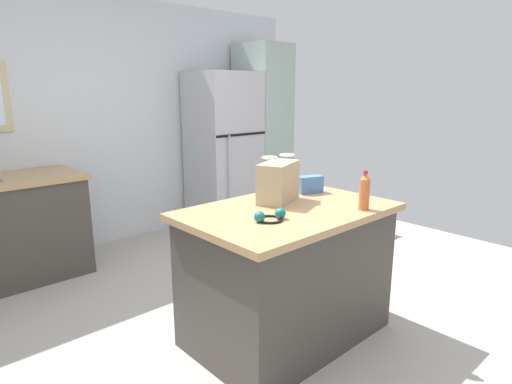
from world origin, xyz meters
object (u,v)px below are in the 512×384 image
object	(u,v)px
refrigerator	(224,151)
bottle	(364,192)
ear_defenders	(270,217)
tall_cabinet	(263,133)
shopping_bag	(278,182)
kitchen_island	(287,273)
small_box	(310,184)

from	to	relation	value
refrigerator	bottle	bearing A→B (deg)	-109.45
refrigerator	ear_defenders	size ratio (longest dim) A/B	9.16
tall_cabinet	bottle	world-z (taller)	tall_cabinet
refrigerator	shopping_bag	distance (m)	2.33
refrigerator	shopping_bag	xyz separation A→B (m)	(-1.14, -2.02, 0.12)
shopping_bag	kitchen_island	bearing A→B (deg)	-112.70
small_box	tall_cabinet	bearing A→B (deg)	54.58
refrigerator	bottle	world-z (taller)	refrigerator
small_box	shopping_bag	bearing A→B (deg)	-176.78
refrigerator	tall_cabinet	distance (m)	0.65
shopping_bag	bottle	world-z (taller)	shopping_bag
ear_defenders	tall_cabinet	bearing A→B (deg)	47.45
bottle	ear_defenders	bearing A→B (deg)	158.84
tall_cabinet	shopping_bag	xyz separation A→B (m)	(-1.77, -2.02, -0.05)
shopping_bag	bottle	bearing A→B (deg)	-62.91
small_box	ear_defenders	distance (m)	0.73
refrigerator	bottle	size ratio (longest dim) A/B	7.29
tall_cabinet	ear_defenders	xyz separation A→B (m)	(-2.10, -2.29, -0.17)
tall_cabinet	small_box	distance (m)	2.46
bottle	kitchen_island	bearing A→B (deg)	133.30
tall_cabinet	small_box	size ratio (longest dim) A/B	12.02
tall_cabinet	refrigerator	bearing A→B (deg)	-179.97
kitchen_island	bottle	distance (m)	0.72
kitchen_island	bottle	xyz separation A→B (m)	(0.32, -0.34, 0.55)
refrigerator	small_box	xyz separation A→B (m)	(-0.80, -2.00, 0.04)
ear_defenders	bottle	bearing A→B (deg)	-21.16
refrigerator	small_box	size ratio (longest dim) A/B	10.11
shopping_bag	bottle	distance (m)	0.55
small_box	ear_defenders	world-z (taller)	small_box
small_box	ear_defenders	bearing A→B (deg)	-157.15
bottle	ear_defenders	xyz separation A→B (m)	(-0.58, 0.23, -0.09)
tall_cabinet	shopping_bag	world-z (taller)	tall_cabinet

